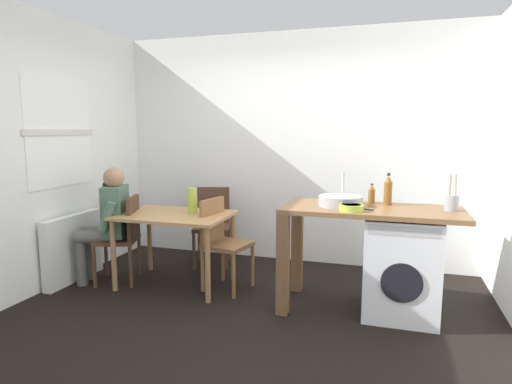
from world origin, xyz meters
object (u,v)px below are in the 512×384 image
(chair_opposite, at_px, (221,238))
(chair_spare_by_wall, at_px, (212,221))
(vase, at_px, (192,201))
(washing_machine, at_px, (401,266))
(utensil_crock, at_px, (452,202))
(bottle_squat_brown, at_px, (388,191))
(chair_person_seat, at_px, (124,234))
(bottle_tall_green, at_px, (372,195))
(seated_person, at_px, (107,219))
(dining_table, at_px, (175,223))
(mixing_bowl, at_px, (351,207))

(chair_opposite, height_order, chair_spare_by_wall, same)
(chair_opposite, xyz_separation_m, vase, (-0.33, 0.03, 0.36))
(washing_machine, xyz_separation_m, utensil_crock, (0.37, 0.05, 0.56))
(washing_machine, distance_m, bottle_squat_brown, 0.66)
(chair_opposite, distance_m, washing_machine, 1.70)
(bottle_squat_brown, bearing_deg, chair_opposite, -178.02)
(bottle_squat_brown, bearing_deg, chair_person_seat, -175.68)
(chair_opposite, relative_size, chair_spare_by_wall, 1.00)
(chair_spare_by_wall, distance_m, bottle_tall_green, 1.99)
(seated_person, height_order, bottle_tall_green, seated_person)
(chair_opposite, height_order, utensil_crock, utensil_crock)
(chair_opposite, distance_m, bottle_tall_green, 1.51)
(seated_person, bearing_deg, chair_person_seat, -90.00)
(dining_table, height_order, bottle_squat_brown, bottle_squat_brown)
(chair_spare_by_wall, distance_m, bottle_squat_brown, 2.13)
(chair_spare_by_wall, xyz_separation_m, bottle_squat_brown, (1.96, -0.65, 0.54))
(bottle_tall_green, bearing_deg, chair_spare_by_wall, 160.94)
(chair_opposite, bearing_deg, bottle_tall_green, 104.89)
(utensil_crock, height_order, vase, utensil_crock)
(dining_table, xyz_separation_m, bottle_tall_green, (1.90, 0.14, 0.36))
(chair_spare_by_wall, xyz_separation_m, bottle_tall_green, (1.82, -0.63, 0.49))
(seated_person, distance_m, bottle_squat_brown, 2.78)
(dining_table, height_order, utensil_crock, utensil_crock)
(chair_spare_by_wall, height_order, vase, vase)
(chair_opposite, bearing_deg, bottle_squat_brown, 103.73)
(chair_opposite, xyz_separation_m, utensil_crock, (2.06, -0.08, 0.48))
(bottle_tall_green, distance_m, mixing_bowl, 0.44)
(seated_person, relative_size, utensil_crock, 4.01)
(bottle_squat_brown, height_order, mixing_bowl, bottle_squat_brown)
(mixing_bowl, bearing_deg, bottle_squat_brown, 54.30)
(chair_spare_by_wall, height_order, utensil_crock, utensil_crock)
(bottle_tall_green, bearing_deg, chair_person_seat, -174.87)
(bottle_squat_brown, relative_size, utensil_crock, 0.94)
(utensil_crock, bearing_deg, washing_machine, -171.90)
(vase, bearing_deg, bottle_tall_green, 1.42)
(chair_opposite, relative_size, bottle_tall_green, 5.00)
(utensil_crock, bearing_deg, bottle_squat_brown, 164.57)
(dining_table, relative_size, bottle_squat_brown, 3.91)
(chair_person_seat, distance_m, vase, 0.81)
(bottle_tall_green, bearing_deg, utensil_crock, -14.24)
(chair_spare_by_wall, bearing_deg, mixing_bowl, 132.87)
(mixing_bowl, bearing_deg, seated_person, 176.70)
(utensil_crock, bearing_deg, chair_person_seat, -178.94)
(vase, bearing_deg, seated_person, -165.05)
(seated_person, bearing_deg, washing_machine, -107.41)
(chair_spare_by_wall, height_order, washing_machine, chair_spare_by_wall)
(chair_person_seat, xyz_separation_m, chair_opposite, (1.03, 0.14, 0.00))
(bottle_tall_green, relative_size, utensil_crock, 0.60)
(chair_spare_by_wall, relative_size, utensil_crock, 3.00)
(chair_spare_by_wall, height_order, bottle_squat_brown, bottle_squat_brown)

